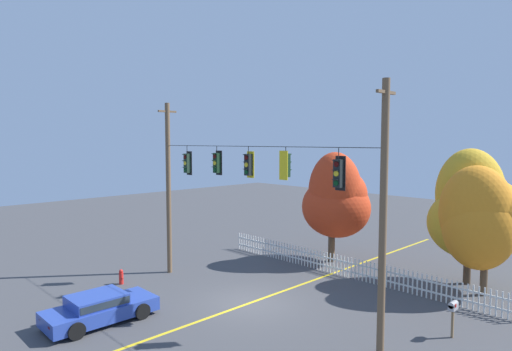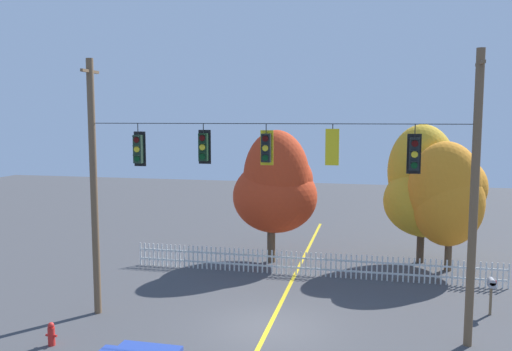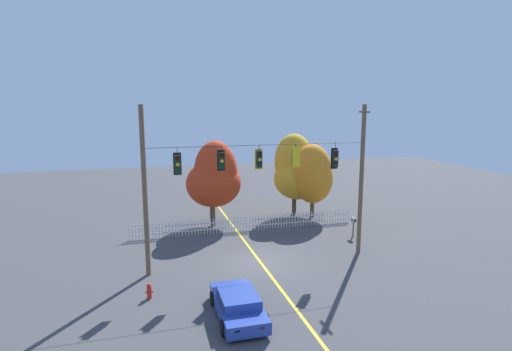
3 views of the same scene
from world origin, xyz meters
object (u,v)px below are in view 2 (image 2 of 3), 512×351
autumn_oak_far_east (447,193)px  fire_hydrant (51,334)px  autumn_maple_mid (424,188)px  roadside_mailbox (491,285)px  traffic_signal_northbound_primary (138,149)px  autumn_maple_near_fence (277,187)px  traffic_signal_westbound_side (332,147)px  traffic_signal_southbound_primary (414,154)px  traffic_signal_northbound_secondary (266,148)px  traffic_signal_eastbound_side (204,147)px

autumn_oak_far_east → fire_hydrant: bearing=-139.9°
autumn_maple_mid → roadside_mailbox: bearing=-74.4°
traffic_signal_northbound_primary → autumn_maple_near_fence: bearing=67.4°
traffic_signal_westbound_side → autumn_oak_far_east: size_ratio=0.22×
traffic_signal_southbound_primary → roadside_mailbox: bearing=43.7°
traffic_signal_southbound_primary → autumn_oak_far_east: (2.12, 8.17, -2.32)m
traffic_signal_southbound_primary → autumn_maple_near_fence: bearing=125.4°
traffic_signal_southbound_primary → fire_hydrant: 12.68m
autumn_maple_near_fence → autumn_maple_mid: autumn_maple_mid is taller
traffic_signal_northbound_primary → autumn_oak_far_east: traffic_signal_northbound_primary is taller
traffic_signal_northbound_secondary → autumn_maple_near_fence: 8.61m
traffic_signal_northbound_primary → traffic_signal_eastbound_side: 2.38m
autumn_maple_mid → roadside_mailbox: 7.38m
traffic_signal_northbound_primary → traffic_signal_southbound_primary: size_ratio=0.97×
autumn_maple_near_fence → autumn_maple_mid: bearing=11.0°
traffic_signal_northbound_primary → roadside_mailbox: traffic_signal_northbound_primary is taller
traffic_signal_eastbound_side → traffic_signal_westbound_side: bearing=-0.2°
autumn_oak_far_east → roadside_mailbox: autumn_oak_far_east is taller
fire_hydrant → traffic_signal_westbound_side: bearing=18.5°
traffic_signal_northbound_primary → traffic_signal_eastbound_side: bearing=-0.0°
traffic_signal_eastbound_side → traffic_signal_northbound_secondary: (2.16, 0.00, -0.00)m
traffic_signal_northbound_secondary → traffic_signal_southbound_primary: same height
traffic_signal_southbound_primary → fire_hydrant: (-10.99, -2.86, -5.65)m
traffic_signal_northbound_primary → traffic_signal_northbound_secondary: bearing=-0.0°
traffic_signal_eastbound_side → traffic_signal_southbound_primary: bearing=0.0°
traffic_signal_westbound_side → traffic_signal_southbound_primary: size_ratio=0.85×
traffic_signal_northbound_primary → autumn_maple_mid: traffic_signal_northbound_primary is taller
traffic_signal_westbound_side → traffic_signal_southbound_primary: bearing=0.4°
traffic_signal_eastbound_side → traffic_signal_southbound_primary: (6.84, 0.00, -0.13)m
traffic_signal_northbound_primary → traffic_signal_eastbound_side: same height
traffic_signal_eastbound_side → fire_hydrant: traffic_signal_eastbound_side is taller
traffic_signal_northbound_primary → roadside_mailbox: 13.55m
traffic_signal_northbound_primary → fire_hydrant: traffic_signal_northbound_primary is taller
autumn_maple_mid → autumn_oak_far_east: autumn_maple_mid is taller
traffic_signal_northbound_primary → autumn_oak_far_east: (11.34, 8.17, -2.35)m
traffic_signal_northbound_primary → traffic_signal_northbound_secondary: 4.54m
autumn_maple_near_fence → traffic_signal_southbound_primary: bearing=-54.6°
roadside_mailbox → autumn_maple_near_fence: bearing=149.3°
traffic_signal_northbound_primary → autumn_maple_near_fence: traffic_signal_northbound_primary is taller
traffic_signal_northbound_primary → roadside_mailbox: size_ratio=1.11×
traffic_signal_eastbound_side → traffic_signal_westbound_side: 4.32m
traffic_signal_northbound_secondary → autumn_maple_near_fence: size_ratio=0.21×
autumn_maple_mid → traffic_signal_southbound_primary: bearing=-97.1°
autumn_maple_mid → traffic_signal_northbound_primary: bearing=-137.5°
fire_hydrant → traffic_signal_northbound_primary: bearing=58.3°
autumn_maple_mid → traffic_signal_westbound_side: bearing=-111.2°
traffic_signal_eastbound_side → traffic_signal_northbound_secondary: same height
traffic_signal_eastbound_side → fire_hydrant: (-4.15, -2.86, -5.78)m
traffic_signal_southbound_primary → traffic_signal_northbound_secondary: bearing=-180.0°
traffic_signal_westbound_side → autumn_maple_mid: size_ratio=0.19×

